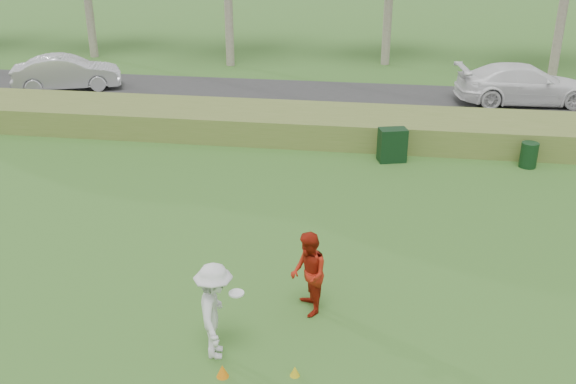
% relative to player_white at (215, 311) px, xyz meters
% --- Properties ---
extents(ground, '(120.00, 120.00, 0.00)m').
position_rel_player_white_xyz_m(ground, '(0.60, 0.49, -0.91)').
color(ground, '#2E6120').
rests_on(ground, ground).
extents(reed_strip, '(80.00, 3.00, 0.90)m').
position_rel_player_white_xyz_m(reed_strip, '(0.60, 12.49, -0.46)').
color(reed_strip, '#59702D').
rests_on(reed_strip, ground).
extents(park_road, '(80.00, 6.00, 0.06)m').
position_rel_player_white_xyz_m(park_road, '(0.60, 17.49, -0.88)').
color(park_road, '#2D2D2D').
rests_on(park_road, ground).
extents(player_white, '(0.98, 1.29, 1.83)m').
position_rel_player_white_xyz_m(player_white, '(0.00, 0.00, 0.00)').
color(player_white, silver).
rests_on(player_white, ground).
extents(player_red, '(0.89, 1.01, 1.72)m').
position_rel_player_white_xyz_m(player_red, '(1.45, 1.59, -0.05)').
color(player_red, '#A01D0D').
rests_on(player_red, ground).
extents(cone_orange, '(0.21, 0.21, 0.24)m').
position_rel_player_white_xyz_m(cone_orange, '(0.25, -0.59, -0.80)').
color(cone_orange, orange).
rests_on(cone_orange, ground).
extents(cone_yellow, '(0.17, 0.17, 0.19)m').
position_rel_player_white_xyz_m(cone_yellow, '(1.47, -0.38, -0.82)').
color(cone_yellow, gold).
rests_on(cone_yellow, ground).
extents(utility_cabinet, '(0.98, 0.76, 1.08)m').
position_rel_player_white_xyz_m(utility_cabinet, '(3.03, 10.44, -0.37)').
color(utility_cabinet, black).
rests_on(utility_cabinet, ground).
extents(trash_bin, '(0.54, 0.54, 0.79)m').
position_rel_player_white_xyz_m(trash_bin, '(7.25, 10.56, -0.52)').
color(trash_bin, black).
rests_on(trash_bin, ground).
extents(car_mid, '(4.86, 3.22, 1.51)m').
position_rel_player_white_xyz_m(car_mid, '(-11.33, 17.24, -0.10)').
color(car_mid, silver).
rests_on(car_mid, park_road).
extents(car_right, '(5.77, 2.94, 1.60)m').
position_rel_player_white_xyz_m(car_right, '(8.34, 17.97, -0.05)').
color(car_right, white).
rests_on(car_right, park_road).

